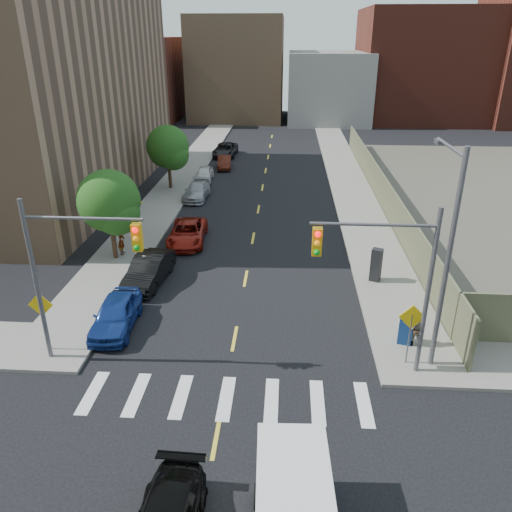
# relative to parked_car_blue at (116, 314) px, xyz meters

# --- Properties ---
(ground) EXTENTS (160.00, 160.00, 0.00)m
(ground) POSITION_rel_parked_car_blue_xyz_m (5.50, -8.55, -0.73)
(ground) COLOR black
(ground) RESTS_ON ground
(sidewalk_nw) EXTENTS (3.50, 73.00, 0.15)m
(sidewalk_nw) POSITION_rel_parked_car_blue_xyz_m (-2.25, 32.95, -0.66)
(sidewalk_nw) COLOR gray
(sidewalk_nw) RESTS_ON ground
(sidewalk_ne) EXTENTS (3.50, 73.00, 0.15)m
(sidewalk_ne) POSITION_rel_parked_car_blue_xyz_m (13.25, 32.95, -0.66)
(sidewalk_ne) COLOR gray
(sidewalk_ne) RESTS_ON ground
(fence_north) EXTENTS (0.12, 44.00, 2.50)m
(fence_north) POSITION_rel_parked_car_blue_xyz_m (15.10, 19.45, 0.52)
(fence_north) COLOR #626547
(fence_north) RESTS_ON ground
(bg_bldg_west) EXTENTS (14.00, 18.00, 12.00)m
(bg_bldg_west) POSITION_rel_parked_car_blue_xyz_m (-16.50, 61.45, 5.27)
(bg_bldg_west) COLOR #592319
(bg_bldg_west) RESTS_ON ground
(bg_bldg_midwest) EXTENTS (14.00, 16.00, 15.00)m
(bg_bldg_midwest) POSITION_rel_parked_car_blue_xyz_m (-0.50, 63.45, 6.77)
(bg_bldg_midwest) COLOR #8C6B4C
(bg_bldg_midwest) RESTS_ON ground
(bg_bldg_center) EXTENTS (12.00, 16.00, 10.00)m
(bg_bldg_center) POSITION_rel_parked_car_blue_xyz_m (13.50, 61.45, 4.27)
(bg_bldg_center) COLOR gray
(bg_bldg_center) RESTS_ON ground
(bg_bldg_east) EXTENTS (18.00, 18.00, 16.00)m
(bg_bldg_east) POSITION_rel_parked_car_blue_xyz_m (27.50, 63.45, 7.27)
(bg_bldg_east) COLOR #592319
(bg_bldg_east) RESTS_ON ground
(signal_nw) EXTENTS (4.59, 0.30, 7.00)m
(signal_nw) POSITION_rel_parked_car_blue_xyz_m (-0.48, -2.55, 3.79)
(signal_nw) COLOR #59595E
(signal_nw) RESTS_ON ground
(signal_ne) EXTENTS (4.59, 0.30, 7.00)m
(signal_ne) POSITION_rel_parked_car_blue_xyz_m (11.48, -2.55, 3.79)
(signal_ne) COLOR #59595E
(signal_ne) RESTS_ON ground
(streetlight_ne) EXTENTS (0.25, 3.70, 9.00)m
(streetlight_ne) POSITION_rel_parked_car_blue_xyz_m (13.70, -1.65, 4.48)
(streetlight_ne) COLOR #59595E
(streetlight_ne) RESTS_ON ground
(warn_sign_nw) EXTENTS (1.06, 0.06, 2.83)m
(warn_sign_nw) POSITION_rel_parked_car_blue_xyz_m (-2.30, -2.05, 1.26)
(warn_sign_nw) COLOR #59595E
(warn_sign_nw) RESTS_ON ground
(warn_sign_ne) EXTENTS (1.06, 0.06, 2.83)m
(warn_sign_ne) POSITION_rel_parked_car_blue_xyz_m (12.70, -2.05, 1.26)
(warn_sign_ne) COLOR #59595E
(warn_sign_ne) RESTS_ON ground
(warn_sign_midwest) EXTENTS (1.06, 0.06, 2.83)m
(warn_sign_midwest) POSITION_rel_parked_car_blue_xyz_m (-2.30, 11.45, 1.26)
(warn_sign_midwest) COLOR #59595E
(warn_sign_midwest) RESTS_ON ground
(tree_west_near) EXTENTS (3.66, 3.64, 5.52)m
(tree_west_near) POSITION_rel_parked_car_blue_xyz_m (-2.50, 7.49, 2.74)
(tree_west_near) COLOR #332114
(tree_west_near) RESTS_ON ground
(tree_west_far) EXTENTS (3.66, 3.64, 5.52)m
(tree_west_far) POSITION_rel_parked_car_blue_xyz_m (-2.50, 22.49, 2.74)
(tree_west_far) COLOR #332114
(tree_west_far) RESTS_ON ground
(parked_car_blue) EXTENTS (1.94, 4.39, 1.47)m
(parked_car_blue) POSITION_rel_parked_car_blue_xyz_m (0.00, 0.00, 0.00)
(parked_car_blue) COLOR navy
(parked_car_blue) RESTS_ON ground
(parked_car_black) EXTENTS (2.04, 4.75, 1.52)m
(parked_car_black) POSITION_rel_parked_car_blue_xyz_m (0.32, 4.62, 0.03)
(parked_car_black) COLOR black
(parked_car_black) RESTS_ON ground
(parked_car_red) EXTENTS (2.52, 5.01, 1.36)m
(parked_car_red) POSITION_rel_parked_car_blue_xyz_m (1.30, 10.45, -0.06)
(parked_car_red) COLOR maroon
(parked_car_red) RESTS_ON ground
(parked_car_silver) EXTENTS (1.99, 4.54, 1.30)m
(parked_car_silver) POSITION_rel_parked_car_blue_xyz_m (0.29, 19.88, -0.09)
(parked_car_silver) COLOR #989A9F
(parked_car_silver) RESTS_ON ground
(parked_car_white) EXTENTS (1.59, 3.73, 1.26)m
(parked_car_white) POSITION_rel_parked_car_blue_xyz_m (0.00, 25.50, -0.11)
(parked_car_white) COLOR silver
(parked_car_white) RESTS_ON ground
(parked_car_maroon) EXTENTS (1.68, 3.88, 1.24)m
(parked_car_maroon) POSITION_rel_parked_car_blue_xyz_m (1.30, 30.13, -0.11)
(parked_car_maroon) COLOR #45170D
(parked_car_maroon) RESTS_ON ground
(parked_car_grey) EXTENTS (2.53, 5.15, 1.41)m
(parked_car_grey) POSITION_rel_parked_car_blue_xyz_m (0.74, 35.63, -0.03)
(parked_car_grey) COLOR black
(parked_car_grey) RESTS_ON ground
(mailbox) EXTENTS (0.67, 0.58, 1.41)m
(mailbox) POSITION_rel_parked_car_blue_xyz_m (12.92, -0.61, 0.10)
(mailbox) COLOR navy
(mailbox) RESTS_ON sidewalk_ne
(payphone) EXTENTS (0.68, 0.63, 1.85)m
(payphone) POSITION_rel_parked_car_blue_xyz_m (12.57, 5.39, 0.34)
(payphone) COLOR black
(payphone) RESTS_ON sidewalk_ne
(pedestrian_west) EXTENTS (0.43, 0.63, 1.69)m
(pedestrian_west) POSITION_rel_parked_car_blue_xyz_m (-2.26, 8.03, 0.26)
(pedestrian_west) COLOR gray
(pedestrian_west) RESTS_ON sidewalk_nw
(pedestrian_east) EXTENTS (0.87, 0.73, 1.61)m
(pedestrian_east) POSITION_rel_parked_car_blue_xyz_m (13.25, -0.68, 0.22)
(pedestrian_east) COLOR gray
(pedestrian_east) RESTS_ON sidewalk_ne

